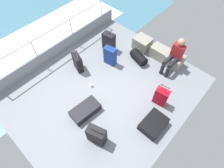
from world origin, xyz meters
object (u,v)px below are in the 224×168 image
(passenger_seated, at_px, (175,55))
(cargo_crate_1, at_px, (160,52))
(cargo_crate_2, at_px, (174,60))
(suitcase_4, at_px, (161,97))
(suitcase_2, at_px, (78,62))
(suitcase_3, at_px, (110,56))
(suitcase_6, at_px, (153,124))
(duffel_bag, at_px, (139,57))
(suitcase_5, at_px, (109,41))
(paper_cup, at_px, (91,85))
(cargo_crate_0, at_px, (142,43))
(suitcase_1, at_px, (85,110))
(suitcase_0, at_px, (97,135))

(passenger_seated, bearing_deg, cargo_crate_1, 162.65)
(cargo_crate_1, xyz_separation_m, cargo_crate_2, (0.54, 0.01, 0.00))
(cargo_crate_2, height_order, suitcase_4, suitcase_4)
(cargo_crate_2, bearing_deg, suitcase_2, -134.48)
(suitcase_2, distance_m, suitcase_3, 1.02)
(cargo_crate_2, relative_size, suitcase_6, 0.77)
(suitcase_3, relative_size, duffel_bag, 1.12)
(suitcase_5, bearing_deg, paper_cup, -64.96)
(duffel_bag, distance_m, paper_cup, 1.81)
(cargo_crate_0, distance_m, suitcase_2, 2.28)
(cargo_crate_2, bearing_deg, suitcase_1, -105.06)
(suitcase_5, bearing_deg, cargo_crate_1, 29.00)
(suitcase_3, xyz_separation_m, suitcase_4, (2.00, -0.17, -0.02))
(suitcase_1, height_order, suitcase_6, suitcase_6)
(suitcase_3, xyz_separation_m, suitcase_6, (2.29, -0.86, -0.20))
(suitcase_2, bearing_deg, cargo_crate_2, 45.52)
(cargo_crate_0, relative_size, suitcase_0, 0.76)
(cargo_crate_2, relative_size, suitcase_2, 0.69)
(suitcase_3, bearing_deg, cargo_crate_1, 51.70)
(suitcase_4, height_order, suitcase_6, suitcase_4)
(suitcase_6, bearing_deg, cargo_crate_2, 108.80)
(cargo_crate_0, bearing_deg, suitcase_0, -70.86)
(passenger_seated, bearing_deg, suitcase_1, -105.97)
(cargo_crate_1, xyz_separation_m, suitcase_2, (-1.57, -2.14, 0.09))
(cargo_crate_1, relative_size, suitcase_4, 0.77)
(suitcase_0, relative_size, suitcase_3, 1.04)
(passenger_seated, xyz_separation_m, suitcase_1, (-0.82, -2.87, -0.46))
(suitcase_4, bearing_deg, suitcase_6, -67.65)
(suitcase_4, xyz_separation_m, suitcase_6, (0.28, -0.69, -0.17))
(passenger_seated, relative_size, suitcase_5, 1.50)
(cargo_crate_0, xyz_separation_m, suitcase_0, (1.14, -3.30, 0.08))
(cargo_crate_0, bearing_deg, suitcase_1, -82.48)
(suitcase_4, distance_m, duffel_bag, 1.64)
(cargo_crate_2, distance_m, duffel_bag, 1.12)
(cargo_crate_1, height_order, suitcase_2, suitcase_2)
(suitcase_2, xyz_separation_m, paper_cup, (0.79, -0.21, -0.24))
(suitcase_4, bearing_deg, paper_cup, -152.97)
(suitcase_4, distance_m, paper_cup, 2.00)
(cargo_crate_1, xyz_separation_m, suitcase_4, (0.99, -1.45, 0.09))
(suitcase_0, bearing_deg, suitcase_3, 125.70)
(suitcase_1, distance_m, suitcase_6, 1.80)
(cargo_crate_2, bearing_deg, passenger_seated, -90.00)
(passenger_seated, distance_m, suitcase_2, 2.90)
(suitcase_2, bearing_deg, cargo_crate_0, 66.83)
(paper_cup, bearing_deg, suitcase_4, 27.03)
(suitcase_1, bearing_deg, cargo_crate_1, 84.75)
(suitcase_6, bearing_deg, cargo_crate_1, 120.81)
(suitcase_0, bearing_deg, passenger_seated, 88.68)
(suitcase_0, relative_size, suitcase_4, 0.96)
(passenger_seated, distance_m, duffel_bag, 1.11)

